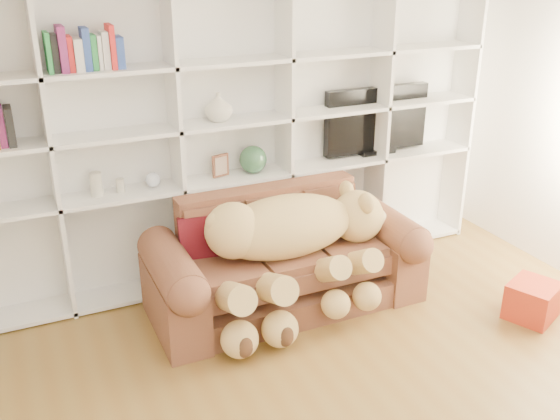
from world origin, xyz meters
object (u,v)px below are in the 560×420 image
tv (376,121)px  teddy_bear (292,242)px  sofa (284,265)px  gift_box (532,301)px

tv → teddy_bear: bearing=-145.6°
sofa → gift_box: bearing=-31.0°
sofa → teddy_bear: teddy_bear is taller
gift_box → teddy_bear: bearing=154.0°
gift_box → tv: bearing=104.2°
sofa → teddy_bear: bearing=-95.8°
teddy_bear → gift_box: bearing=-35.3°
sofa → teddy_bear: size_ratio=1.31×
teddy_bear → gift_box: teddy_bear is taller
gift_box → tv: size_ratio=0.35×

